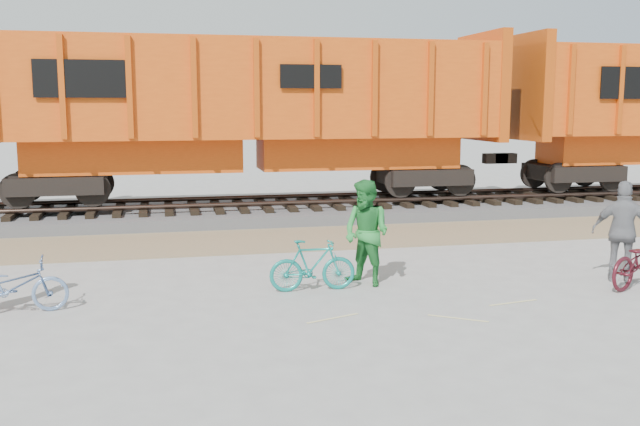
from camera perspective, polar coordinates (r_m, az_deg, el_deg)
The scene contains 9 objects.
ground at distance 11.60m, azimuth 4.94°, elevation -6.97°, with size 120.00×120.00×0.00m, color #9E9E99.
gravel_strip at distance 16.79m, azimuth -0.68°, elevation -2.03°, with size 120.00×3.00×0.02m, color #977E5D.
ballast_bed at distance 20.16m, azimuth -2.73°, elevation 0.15°, with size 120.00×4.00×0.30m, color slate.
track at distance 20.11m, azimuth -2.73°, elevation 1.07°, with size 120.00×2.60×0.24m.
hopper_car_center at distance 19.79m, azimuth -5.68°, elevation 8.27°, with size 14.00×3.13×4.65m.
bicycle_blue at distance 11.69m, azimuth -23.39°, elevation -5.42°, with size 0.56×1.59×0.84m, color #6A89B8.
bicycle_teal at distance 12.03m, azimuth -0.60°, elevation -4.21°, with size 0.41×1.47×0.88m, color #13867B.
person_man at distance 12.36m, azimuth 3.74°, elevation -1.60°, with size 0.90×0.70×1.84m, color #237C32.
person_woman at distance 13.69m, azimuth 23.12°, elevation -1.38°, with size 1.06×0.44×1.80m, color slate.
Camera 1 is at (-3.38, -10.65, 3.11)m, focal length 40.00 mm.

